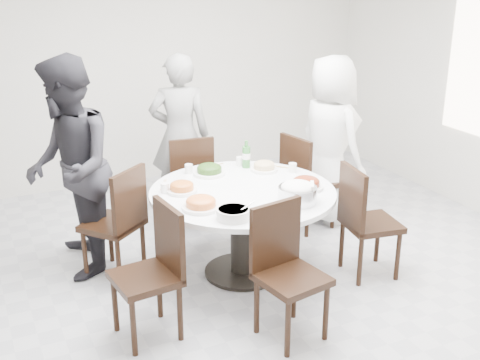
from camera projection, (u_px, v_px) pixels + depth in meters
name	position (u px, v px, depth m)	size (l,w,h in m)	color
floor	(239.00, 297.00, 4.71)	(6.00, 6.00, 0.01)	#B0B1B6
wall_back	(126.00, 63.00, 6.78)	(6.00, 0.01, 2.80)	silver
dining_table	(243.00, 233.00, 4.95)	(1.50, 1.50, 0.75)	white
chair_ne	(309.00, 181.00, 5.81)	(0.42, 0.42, 0.95)	black
chair_n	(188.00, 181.00, 5.83)	(0.42, 0.42, 0.95)	black
chair_nw	(112.00, 222.00, 4.91)	(0.42, 0.42, 0.95)	black
chair_sw	(145.00, 275.00, 4.08)	(0.42, 0.42, 0.95)	black
chair_s	(292.00, 276.00, 4.07)	(0.42, 0.42, 0.95)	black
chair_se	(371.00, 221.00, 4.92)	(0.42, 0.42, 0.95)	black
diner_right	(330.00, 140.00, 5.88)	(0.81, 0.53, 1.66)	white
diner_middle	(180.00, 136.00, 6.04)	(0.61, 0.40, 1.66)	black
diner_left	(70.00, 169.00, 4.84)	(0.88, 0.69, 1.82)	black
dish_greens	(209.00, 171.00, 5.16)	(0.27, 0.27, 0.07)	white
dish_pale	(264.00, 168.00, 5.26)	(0.23, 0.23, 0.06)	white
dish_orange	(182.00, 188.00, 4.77)	(0.24, 0.24, 0.07)	white
dish_redbrown	(306.00, 184.00, 4.85)	(0.28, 0.28, 0.07)	white
dish_tofu	(201.00, 204.00, 4.45)	(0.29, 0.29, 0.07)	white
rice_bowl	(297.00, 195.00, 4.56)	(0.30, 0.30, 0.13)	silver
soup_bowl	(233.00, 214.00, 4.28)	(0.25, 0.25, 0.08)	white
beverage_bottle	(246.00, 154.00, 5.32)	(0.07, 0.07, 0.25)	#2C6E2C
tea_cups	(213.00, 162.00, 5.38)	(0.07, 0.07, 0.08)	white
chopsticks	(207.00, 165.00, 5.39)	(0.24, 0.04, 0.01)	tan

